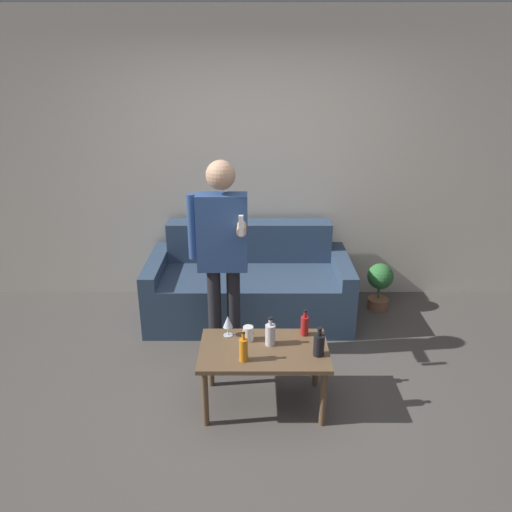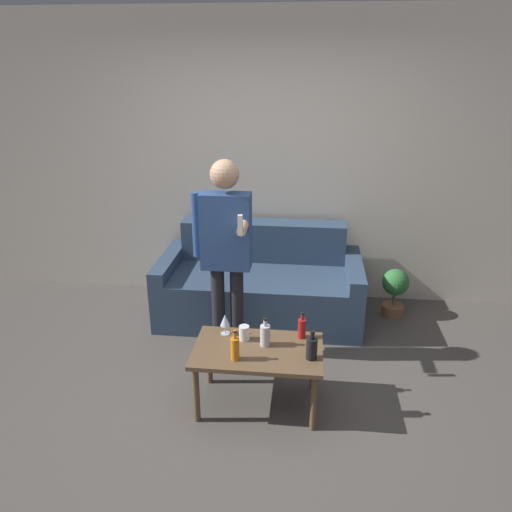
{
  "view_description": "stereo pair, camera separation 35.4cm",
  "coord_description": "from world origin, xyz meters",
  "px_view_note": "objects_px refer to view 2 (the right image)",
  "views": [
    {
      "loc": [
        0.02,
        -2.68,
        2.25
      ],
      "look_at": [
        0.01,
        0.62,
        0.95
      ],
      "focal_mm": 35.0,
      "sensor_mm": 36.0,
      "label": 1
    },
    {
      "loc": [
        0.37,
        -2.66,
        2.25
      ],
      "look_at": [
        0.01,
        0.62,
        0.95
      ],
      "focal_mm": 35.0,
      "sensor_mm": 36.0,
      "label": 2
    }
  ],
  "objects_px": {
    "couch": "(261,284)",
    "bottle_orange": "(312,348)",
    "person_standing_front": "(226,245)",
    "coffee_table": "(258,356)"
  },
  "relations": [
    {
      "from": "couch",
      "to": "person_standing_front",
      "type": "xyz_separation_m",
      "value": [
        -0.19,
        -0.74,
        0.66
      ]
    },
    {
      "from": "coffee_table",
      "to": "bottle_orange",
      "type": "relative_size",
      "value": 4.27
    },
    {
      "from": "couch",
      "to": "bottle_orange",
      "type": "relative_size",
      "value": 9.02
    },
    {
      "from": "bottle_orange",
      "to": "couch",
      "type": "bearing_deg",
      "value": 108.46
    },
    {
      "from": "coffee_table",
      "to": "person_standing_front",
      "type": "relative_size",
      "value": 0.54
    },
    {
      "from": "coffee_table",
      "to": "couch",
      "type": "bearing_deg",
      "value": 94.97
    },
    {
      "from": "bottle_orange",
      "to": "person_standing_front",
      "type": "distance_m",
      "value": 1.04
    },
    {
      "from": "coffee_table",
      "to": "person_standing_front",
      "type": "height_order",
      "value": "person_standing_front"
    },
    {
      "from": "bottle_orange",
      "to": "person_standing_front",
      "type": "bearing_deg",
      "value": 134.61
    },
    {
      "from": "coffee_table",
      "to": "bottle_orange",
      "type": "xyz_separation_m",
      "value": [
        0.36,
        -0.08,
        0.14
      ]
    }
  ]
}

